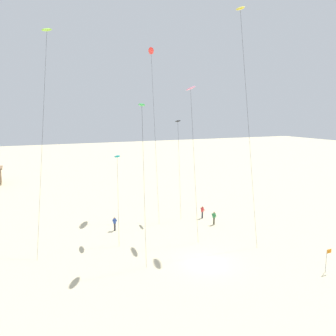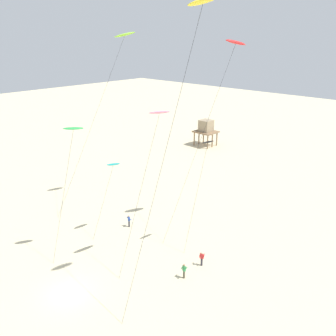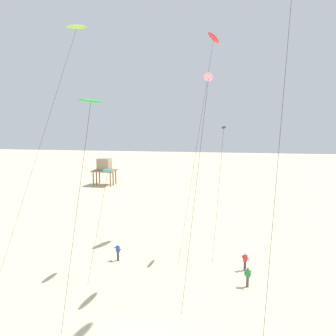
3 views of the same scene
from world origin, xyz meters
name	(u,v)px [view 1 (image 1 of 3)]	position (x,y,z in m)	size (l,w,h in m)	color
ground_plane	(206,263)	(0.00, 0.00, 0.00)	(260.00, 260.00, 0.00)	beige
kite_green	(142,107)	(-4.40, 4.89, 14.41)	(1.76, 4.54, 14.82)	green
kite_pink	(191,90)	(3.19, 9.42, 16.44)	(1.88, 6.00, 16.99)	pink
kite_black	(178,124)	(4.48, 15.34, 12.45)	(1.11, 3.62, 12.99)	black
kite_teal	(117,157)	(-5.36, 10.34, 9.05)	(1.23, 4.00, 9.45)	teal
kite_yellow	(241,11)	(8.82, 8.18, 25.28)	(2.96, 8.61, 26.18)	yellow
kite_red	(151,52)	(3.15, 21.50, 22.39)	(3.49, 10.46, 23.10)	red
kite_lime	(47,32)	(-11.29, 17.82, 23.16)	(4.09, 12.09, 23.92)	#8CD833
kite_flyer_nearest	(115,223)	(-5.30, 12.33, 0.89)	(0.66, 0.65, 1.67)	#33333D
kite_flyer_middle	(202,212)	(6.65, 12.26, 0.89)	(0.68, 0.67, 1.67)	#33333D
kite_flyer_furthest	(214,218)	(6.65, 9.35, 0.89)	(0.62, 0.59, 1.67)	#4C4738
marker_flag	(328,256)	(8.86, -5.89, 1.49)	(0.56, 0.05, 2.10)	gray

